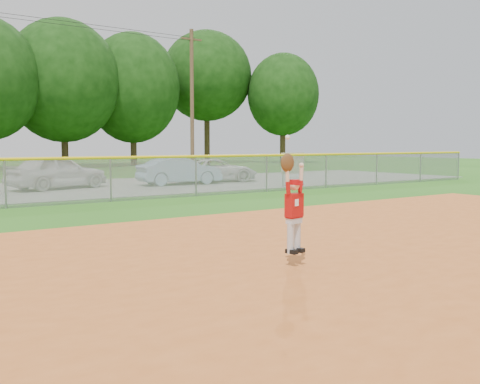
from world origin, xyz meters
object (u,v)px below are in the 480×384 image
(car_white_a, at_px, (57,172))
(car_blue, at_px, (180,171))
(car_white_b, at_px, (216,170))
(ballplayer, at_px, (293,204))
(sponsor_sign, at_px, (293,164))

(car_white_a, relative_size, car_blue, 1.09)
(car_white_b, distance_m, ballplayer, 19.27)
(car_blue, height_order, ballplayer, ballplayer)
(car_white_a, bearing_deg, ballplayer, 159.46)
(car_blue, relative_size, car_white_b, 0.94)
(car_white_b, bearing_deg, car_blue, 125.16)
(car_white_b, bearing_deg, car_white_a, 107.54)
(car_white_b, height_order, ballplayer, ballplayer)
(car_white_b, bearing_deg, sponsor_sign, -143.12)
(car_white_b, xyz_separation_m, sponsor_sign, (1.47, -4.34, 0.42))
(car_white_b, xyz_separation_m, ballplayer, (-9.20, -16.93, 0.41))
(car_white_a, bearing_deg, sponsor_sign, -131.58)
(car_white_a, xyz_separation_m, sponsor_sign, (9.51, -4.42, 0.27))
(car_white_a, relative_size, ballplayer, 2.33)
(car_white_a, height_order, ballplayer, ballplayer)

